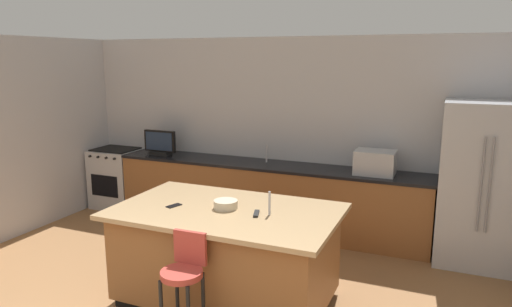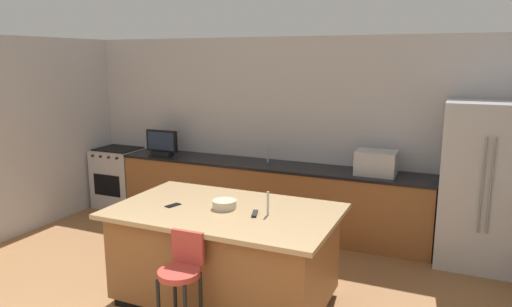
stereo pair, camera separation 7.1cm
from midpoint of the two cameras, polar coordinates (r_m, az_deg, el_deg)
wall_back at (r=6.53m, az=3.89°, el=2.59°), size 6.59×0.12×2.60m
counter_back at (r=6.41m, az=1.72°, el=-5.28°), size 4.34×0.62×0.92m
kitchen_island at (r=4.58m, az=-3.30°, el=-12.21°), size 2.10×1.28×0.93m
refrigerator at (r=5.80m, az=26.42°, el=-3.51°), size 0.91×0.77×1.86m
range_oven at (r=7.69m, az=-16.06°, el=-2.82°), size 0.70×0.63×0.94m
microwave at (r=5.89m, az=14.80°, el=-1.10°), size 0.48×0.36×0.30m
tv_monitor at (r=7.00m, az=-11.15°, el=1.21°), size 0.51×0.16×0.36m
sink_faucet_back at (r=6.37m, az=1.77°, el=-0.02°), size 0.02×0.02×0.24m
sink_faucet_island at (r=4.21m, az=1.95°, el=-6.11°), size 0.02×0.02×0.22m
bar_stool_center at (r=3.94m, az=-8.57°, el=-15.08°), size 0.34×0.34×0.94m
fruit_bowl at (r=4.42m, az=-3.41°, el=-6.21°), size 0.23×0.23×0.08m
cell_phone at (r=4.56m, az=-9.66°, el=-6.26°), size 0.11×0.16×0.01m
tv_remote at (r=4.25m, az=0.33°, el=-7.35°), size 0.09×0.18×0.02m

